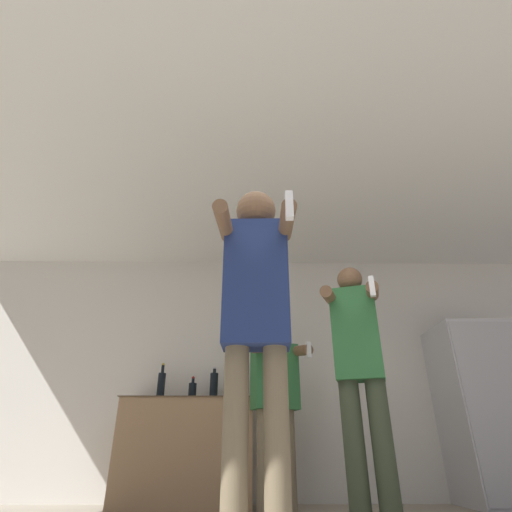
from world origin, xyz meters
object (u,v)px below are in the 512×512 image
Objects in this scene: bottle_clear_vodka at (214,386)px; bottle_green_wine at (161,385)px; bottle_red_label at (192,391)px; bottle_tall_gin at (230,389)px; person_spectator_back at (275,389)px; person_man_side at (360,368)px; refrigerator at (488,410)px; person_woman_foreground at (256,311)px; bottle_dark_rum at (240,388)px.

bottle_clear_vodka is 0.90× the size of bottle_green_wine.
bottle_green_wine reaches higher than bottle_clear_vodka.
bottle_clear_vodka is (0.21, 0.00, 0.05)m from bottle_red_label.
bottle_tall_gin is 0.16× the size of person_spectator_back.
person_man_side is at bearing -50.53° from bottle_clear_vodka.
bottle_green_wine reaches higher than bottle_tall_gin.
refrigerator reaches higher than bottle_tall_gin.
refrigerator is 1.03× the size of person_spectator_back.
person_woman_foreground is at bearing -67.95° from bottle_green_wine.
bottle_red_label is at bearing 0.00° from bottle_green_wine.
bottle_green_wine is 0.21× the size of person_man_side.
person_spectator_back is at bearing -171.83° from refrigerator.
person_woman_foreground is at bearing -86.73° from bottle_dark_rum.
person_spectator_back reaches higher than bottle_clear_vodka.
bottle_clear_vodka is (-2.69, 0.09, 0.23)m from refrigerator.
bottle_dark_rum is 0.19× the size of person_man_side.
person_spectator_back is (-2.09, -0.30, 0.15)m from refrigerator.
person_spectator_back is at bearing -25.41° from bottle_red_label.
person_man_side is at bearing -57.74° from bottle_dark_rum.
person_woman_foreground is at bearing -84.29° from bottle_tall_gin.
bottle_tall_gin is 0.70× the size of bottle_green_wine.
person_woman_foreground is (0.40, -2.29, 0.03)m from bottle_clear_vodka.
bottle_clear_vodka reaches higher than bottle_tall_gin.
bottle_dark_rum reaches higher than bottle_tall_gin.
refrigerator is 4.51× the size of bottle_green_wine.
bottle_green_wine is 2.16m from person_man_side.
refrigerator is at bearing -1.55° from bottle_green_wine.
bottle_red_label is 0.70× the size of bottle_clear_vodka.
person_man_side is at bearing -54.91° from bottle_tall_gin.
person_woman_foreground is 1.12× the size of person_spectator_back.
bottle_dark_rum is 0.18× the size of person_woman_foreground.
bottle_tall_gin is at bearing 138.33° from person_spectator_back.
person_woman_foreground is 1.18m from person_man_side.
bottle_clear_vodka is 0.72m from person_spectator_back.
bottle_clear_vodka is at bearing -180.00° from bottle_tall_gin.
refrigerator reaches higher than bottle_clear_vodka.
bottle_red_label is at bearing 178.28° from refrigerator.
person_man_side is at bearing -45.62° from bottle_red_label.
refrigerator is 2.11m from person_spectator_back.
bottle_red_label is 0.63× the size of bottle_green_wine.
bottle_tall_gin is (0.17, 0.00, -0.03)m from bottle_clear_vodka.
bottle_dark_rum is 1.63m from person_man_side.
person_woman_foreground is 1.03× the size of person_man_side.
person_woman_foreground is (0.61, -2.29, 0.08)m from bottle_red_label.
refrigerator is 2.91m from bottle_red_label.
person_woman_foreground reaches higher than bottle_clear_vodka.
person_woman_foreground is at bearing -136.14° from refrigerator.
bottle_dark_rum is 1.29× the size of bottle_tall_gin.
person_woman_foreground reaches higher than person_spectator_back.
bottle_green_wine is (-0.53, -0.00, 0.00)m from bottle_clear_vodka.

